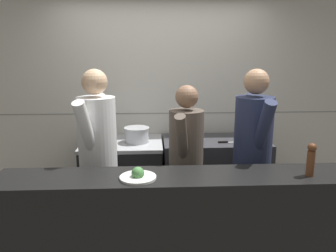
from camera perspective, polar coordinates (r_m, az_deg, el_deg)
wall_back_tiled at (r=4.10m, az=-1.20°, el=4.38°), size 8.00×0.06×2.60m
oven_range at (r=3.95m, az=-7.79°, el=-8.94°), size 0.92×0.71×0.89m
prep_counter at (r=4.00m, az=8.04°, el=-8.63°), size 1.21×0.65×0.90m
pass_counter at (r=2.78m, az=3.41°, el=-17.98°), size 2.99×0.45×0.97m
stock_pot at (r=3.83m, az=-11.90°, el=-1.29°), size 0.28×0.28×0.19m
sauce_pot at (r=3.75m, az=-5.46°, el=-1.46°), size 0.29×0.29×0.17m
chefs_knife at (r=3.77m, az=11.09°, el=-2.76°), size 0.39×0.05×0.02m
plated_dish_main at (r=2.50m, az=-5.26°, el=-8.62°), size 0.28×0.28×0.10m
pepper_mill at (r=2.73m, az=23.64°, el=-5.26°), size 0.07×0.07×0.26m
chef_head_cook at (r=3.17m, az=-12.09°, el=-4.50°), size 0.44×0.76×1.76m
chef_sous at (r=3.15m, az=3.15°, el=-5.86°), size 0.41×0.70×1.61m
chef_line at (r=3.23m, az=14.46°, el=-4.30°), size 0.38×0.77×1.76m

